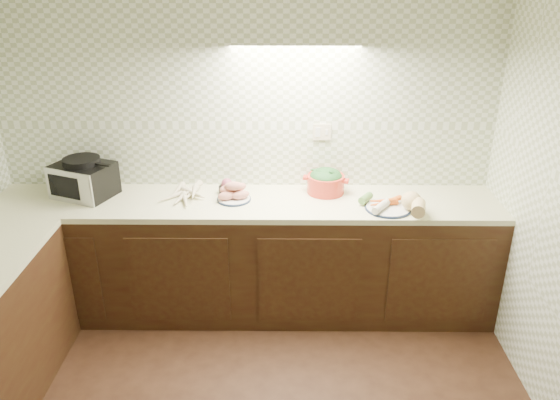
{
  "coord_description": "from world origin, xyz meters",
  "views": [
    {
      "loc": [
        0.28,
        -2.02,
        2.49
      ],
      "look_at": [
        0.25,
        1.25,
        1.02
      ],
      "focal_mm": 35.0,
      "sensor_mm": 36.0,
      "label": 1
    }
  ],
  "objects_px": {
    "toaster_oven": "(84,178)",
    "dutch_oven": "(326,181)",
    "onion_bowl": "(229,188)",
    "veg_plate": "(399,203)",
    "parsnip_pile": "(182,193)",
    "sweet_potato_plate": "(234,193)"
  },
  "relations": [
    {
      "from": "toaster_oven",
      "to": "parsnip_pile",
      "type": "height_order",
      "value": "toaster_oven"
    },
    {
      "from": "sweet_potato_plate",
      "to": "dutch_oven",
      "type": "bearing_deg",
      "value": 11.57
    },
    {
      "from": "toaster_oven",
      "to": "dutch_oven",
      "type": "height_order",
      "value": "toaster_oven"
    },
    {
      "from": "toaster_oven",
      "to": "sweet_potato_plate",
      "type": "relative_size",
      "value": 2.01
    },
    {
      "from": "toaster_oven",
      "to": "dutch_oven",
      "type": "relative_size",
      "value": 1.44
    },
    {
      "from": "dutch_oven",
      "to": "onion_bowl",
      "type": "bearing_deg",
      "value": -165.04
    },
    {
      "from": "toaster_oven",
      "to": "veg_plate",
      "type": "relative_size",
      "value": 1.04
    },
    {
      "from": "toaster_oven",
      "to": "sweet_potato_plate",
      "type": "distance_m",
      "value": 1.08
    },
    {
      "from": "veg_plate",
      "to": "sweet_potato_plate",
      "type": "bearing_deg",
      "value": 171.9
    },
    {
      "from": "parsnip_pile",
      "to": "sweet_potato_plate",
      "type": "relative_size",
      "value": 1.43
    },
    {
      "from": "dutch_oven",
      "to": "veg_plate",
      "type": "relative_size",
      "value": 0.73
    },
    {
      "from": "sweet_potato_plate",
      "to": "dutch_oven",
      "type": "distance_m",
      "value": 0.68
    },
    {
      "from": "onion_bowl",
      "to": "veg_plate",
      "type": "distance_m",
      "value": 1.21
    },
    {
      "from": "toaster_oven",
      "to": "onion_bowl",
      "type": "relative_size",
      "value": 3.22
    },
    {
      "from": "onion_bowl",
      "to": "dutch_oven",
      "type": "xyz_separation_m",
      "value": [
        0.71,
        0.02,
        0.05
      ]
    },
    {
      "from": "onion_bowl",
      "to": "toaster_oven",
      "type": "bearing_deg",
      "value": -177.36
    },
    {
      "from": "parsnip_pile",
      "to": "dutch_oven",
      "type": "relative_size",
      "value": 1.02
    },
    {
      "from": "dutch_oven",
      "to": "parsnip_pile",
      "type": "bearing_deg",
      "value": -162.38
    },
    {
      "from": "veg_plate",
      "to": "dutch_oven",
      "type": "bearing_deg",
      "value": 147.97
    },
    {
      "from": "toaster_oven",
      "to": "veg_plate",
      "type": "distance_m",
      "value": 2.23
    },
    {
      "from": "toaster_oven",
      "to": "parsnip_pile",
      "type": "distance_m",
      "value": 0.71
    },
    {
      "from": "parsnip_pile",
      "to": "onion_bowl",
      "type": "relative_size",
      "value": 2.28
    }
  ]
}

